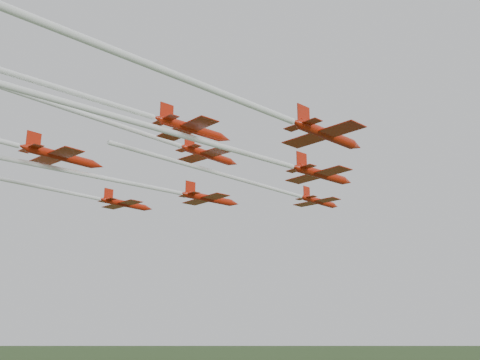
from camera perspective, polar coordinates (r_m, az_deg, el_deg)
The scene contains 7 objects.
jet_lead at distance 84.55m, azimuth 4.21°, elevation -1.11°, with size 11.68×47.17×2.50m.
jet_row2_left at distance 81.76m, azimuth -13.15°, elevation -0.01°, with size 21.03×66.89×2.90m.
jet_row2_right at distance 64.54m, azimuth -0.11°, elevation 3.09°, with size 19.47×61.20×2.93m.
jet_row3_left at distance 88.13m, azimuth -18.08°, elevation -1.22°, with size 10.89×49.60×2.56m.
jet_row3_mid at distance 67.15m, azimuth -9.39°, elevation 4.63°, with size 10.11×46.03×2.58m.
jet_row3_right at distance 52.27m, azimuth 1.51°, elevation 7.90°, with size 15.08×52.02×2.89m.
jet_row4_right at distance 56.04m, azimuth -12.85°, elevation 7.69°, with size 13.62×43.57×2.53m.
Camera 1 is at (45.27, -61.10, 30.19)m, focal length 40.00 mm.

